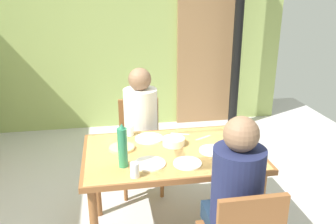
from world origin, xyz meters
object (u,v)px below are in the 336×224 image
object	(u,v)px
serving_bowl_center	(174,141)
water_bottle_green_near	(123,147)
dining_table	(171,160)
chair_far_diner	(140,139)
person_far_diner	(141,117)
person_near_diner	(236,187)

from	to	relation	value
serving_bowl_center	water_bottle_green_near	bearing A→B (deg)	-145.17
dining_table	chair_far_diner	distance (m)	0.79
dining_table	water_bottle_green_near	world-z (taller)	water_bottle_green_near
chair_far_diner	person_far_diner	bearing A→B (deg)	90.00
chair_far_diner	person_near_diner	xyz separation A→B (m)	(0.43, -1.38, 0.28)
dining_table	person_far_diner	bearing A→B (deg)	104.57
water_bottle_green_near	serving_bowl_center	size ratio (longest dim) A/B	1.82
dining_table	person_far_diner	world-z (taller)	person_far_diner
person_far_diner	water_bottle_green_near	bearing A→B (deg)	75.98
chair_far_diner	water_bottle_green_near	size ratio (longest dim) A/B	2.82
chair_far_diner	person_near_diner	bearing A→B (deg)	107.19
chair_far_diner	water_bottle_green_near	distance (m)	1.03
chair_far_diner	water_bottle_green_near	bearing A→B (deg)	77.96
chair_far_diner	serving_bowl_center	distance (m)	0.74
dining_table	chair_far_diner	xyz separation A→B (m)	(-0.16, 0.76, -0.16)
dining_table	person_near_diner	size ratio (longest dim) A/B	1.67
dining_table	serving_bowl_center	world-z (taller)	serving_bowl_center
person_near_diner	serving_bowl_center	xyz separation A→B (m)	(-0.23, 0.72, -0.02)
person_near_diner	person_far_diner	distance (m)	1.32
person_near_diner	serving_bowl_center	world-z (taller)	person_near_diner
dining_table	serving_bowl_center	size ratio (longest dim) A/B	7.59
chair_far_diner	water_bottle_green_near	xyz separation A→B (m)	(-0.20, -0.94, 0.38)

